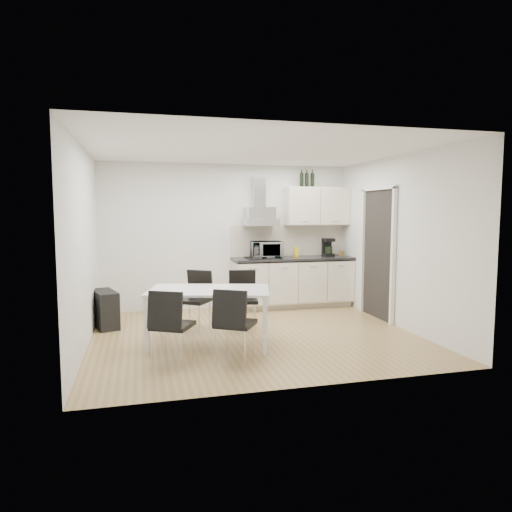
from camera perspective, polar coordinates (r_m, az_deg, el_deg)
The scene contains 15 objects.
ground at distance 6.59m, azimuth -0.17°, elevation -9.85°, with size 4.50×4.50×0.00m, color #A48654.
wall_back at distance 8.32m, azimuth -3.54°, elevation 2.45°, with size 4.50×0.10×2.60m, color silver.
wall_front at distance 4.47m, azimuth 6.11°, elevation -0.32°, with size 4.50×0.10×2.60m, color silver.
wall_left at distance 6.22m, azimuth -20.72°, elevation 1.02°, with size 0.10×4.00×2.60m, color silver.
wall_right at distance 7.25m, azimuth 17.34°, elevation 1.74°, with size 0.10×4.00×2.60m, color silver.
ceiling at distance 6.41m, azimuth -0.18°, elevation 13.16°, with size 4.50×4.50×0.00m, color white.
doorway at distance 7.73m, azimuth 14.90°, elevation 0.17°, with size 0.08×1.04×2.10m, color white.
kitchenette at distance 8.41m, azimuth 4.80°, elevation -0.73°, with size 2.22×0.64×2.52m.
dining_table at distance 5.98m, azimuth -5.88°, elevation -4.81°, with size 1.72×1.25×0.75m.
chair_far_left at distance 6.80m, azimuth -7.75°, elevation -5.61°, with size 0.44×0.50×0.88m, color black, non-canonical shape.
chair_far_right at distance 6.75m, azimuth -1.64°, elevation -5.65°, with size 0.44×0.50×0.88m, color black, non-canonical shape.
chair_near_left at distance 5.39m, azimuth -10.36°, elevation -8.64°, with size 0.44×0.50×0.88m, color black, non-canonical shape.
chair_near_right at distance 5.39m, azimuth -2.59°, elevation -8.55°, with size 0.44×0.50×0.88m, color black, non-canonical shape.
guitar_amp at distance 7.33m, azimuth -18.32°, elevation -6.31°, with size 0.47×0.72×0.56m.
floor_speaker at distance 8.23m, azimuth -12.40°, elevation -5.93°, with size 0.16×0.14×0.26m, color black.
Camera 1 is at (-1.55, -6.16, 1.76)m, focal length 32.00 mm.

